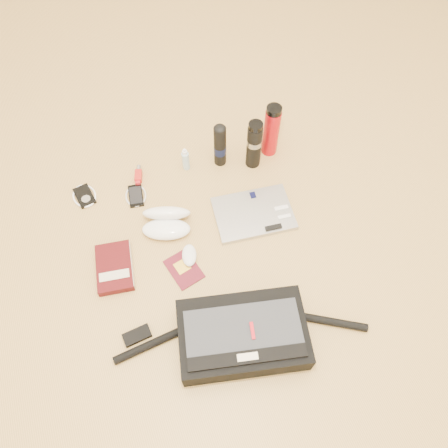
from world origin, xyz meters
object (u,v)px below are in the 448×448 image
object	(u,v)px
laptop	(254,213)
thermos_black	(254,144)
book	(115,268)
messenger_bag	(242,335)
thermos_red	(271,131)

from	to	relation	value
laptop	thermos_black	bearing A→B (deg)	75.75
thermos_black	book	bearing A→B (deg)	-157.55
messenger_bag	thermos_black	bearing A→B (deg)	77.89
book	thermos_black	distance (m)	0.74
book	thermos_red	world-z (taller)	thermos_red
laptop	thermos_red	world-z (taller)	thermos_red
messenger_bag	thermos_red	bearing A→B (deg)	73.28
thermos_black	messenger_bag	bearing A→B (deg)	-116.03
thermos_red	messenger_bag	bearing A→B (deg)	-120.63
messenger_bag	thermos_black	distance (m)	0.77
thermos_black	thermos_red	size ratio (longest dim) A/B	0.94
messenger_bag	laptop	size ratio (longest dim) A/B	2.55
laptop	thermos_red	size ratio (longest dim) A/B	1.31
messenger_bag	thermos_red	xyz separation A→B (m)	(0.43, 0.73, 0.07)
thermos_black	thermos_red	bearing A→B (deg)	21.84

